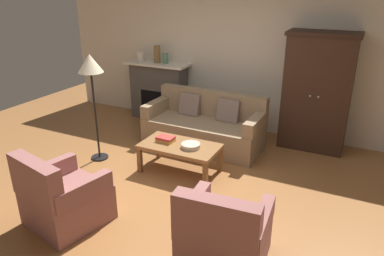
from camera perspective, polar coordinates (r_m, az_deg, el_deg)
ground_plane at (r=4.81m, az=-3.27°, el=-9.72°), size 9.60×9.60×0.00m
back_wall at (r=6.54m, az=7.66°, el=11.82°), size 7.20×0.10×2.80m
fireplace at (r=7.14m, az=-5.25°, el=5.92°), size 1.26×0.48×1.12m
armoire at (r=6.02m, az=19.12°, el=5.40°), size 1.06×0.57×1.86m
couch at (r=5.96m, az=2.03°, el=0.20°), size 1.94×0.89×0.86m
coffee_table at (r=5.08m, az=-1.92°, el=-3.22°), size 1.10×0.60×0.42m
fruit_bowl at (r=4.95m, az=-0.19°, el=-2.79°), size 0.26×0.26×0.06m
book_stack at (r=5.16m, az=-4.18°, el=-1.75°), size 0.25×0.19×0.07m
mantel_vase_cream at (r=7.18m, az=-8.15°, el=11.16°), size 0.14×0.14×0.18m
mantel_vase_bronze at (r=6.97m, az=-5.53°, el=11.51°), size 0.12×0.12×0.32m
mantel_vase_jade at (r=6.89m, az=-4.21°, el=10.89°), size 0.11×0.11×0.19m
armchair_near_left at (r=4.29m, az=-19.73°, el=-10.45°), size 0.91×0.92×0.88m
armchair_near_right at (r=3.53m, az=5.03°, el=-16.74°), size 0.83×0.82×0.88m
floor_lamp at (r=5.35m, az=-15.71°, el=8.85°), size 0.36×0.36×1.61m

